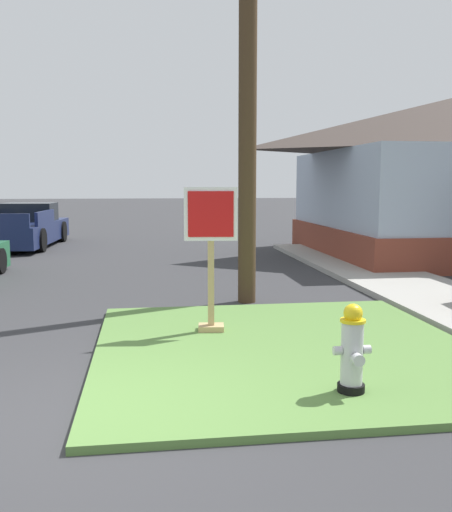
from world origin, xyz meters
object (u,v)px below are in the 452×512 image
(manhole_cover, at_px, (124,327))
(pickup_truck_navy, at_px, (25,229))
(stop_sign, at_px, (211,262))
(fire_hydrant, at_px, (352,351))

(manhole_cover, bearing_deg, pickup_truck_navy, 107.81)
(stop_sign, distance_m, manhole_cover, 1.77)
(manhole_cover, relative_size, pickup_truck_navy, 0.13)
(fire_hydrant, relative_size, manhole_cover, 1.29)
(manhole_cover, bearing_deg, stop_sign, -27.72)
(fire_hydrant, relative_size, pickup_truck_navy, 0.16)
(pickup_truck_navy, bearing_deg, manhole_cover, -72.19)
(manhole_cover, bearing_deg, fire_hydrant, -53.66)
(pickup_truck_navy, bearing_deg, fire_hydrant, -67.71)
(fire_hydrant, height_order, manhole_cover, fire_hydrant)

